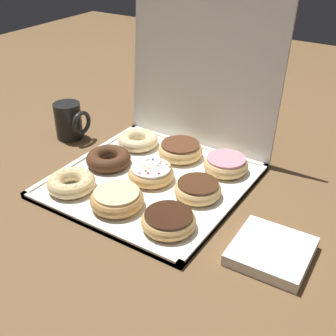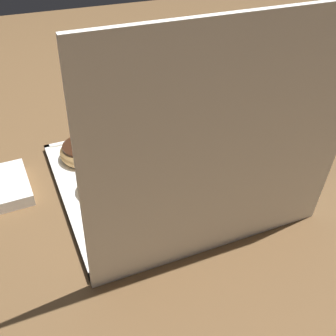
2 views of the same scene
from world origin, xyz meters
name	(u,v)px [view 2 (image 2 of 2)]	position (x,y,z in m)	size (l,w,h in m)	color
ground_plane	(163,179)	(0.00, 0.00, 0.00)	(3.00, 3.00, 0.00)	brown
donut_box	(163,177)	(0.00, 0.00, 0.01)	(0.43, 0.43, 0.01)	white
box_lid_open	(227,155)	(0.00, 0.24, 0.21)	(0.43, 0.41, 0.01)	white
cruller_donut_0	(192,127)	(-0.13, -0.13, 0.03)	(0.11, 0.11, 0.04)	#EACC8C
glazed_ring_donut_1	(143,138)	(0.00, -0.13, 0.03)	(0.12, 0.12, 0.04)	tan
chocolate_frosted_donut_2	(85,151)	(0.14, -0.13, 0.03)	(0.11, 0.11, 0.03)	tan
chocolate_cake_ring_donut_3	(219,155)	(-0.13, 0.00, 0.03)	(0.11, 0.11, 0.04)	#472816
sprinkle_donut_4	(164,169)	(0.00, 0.00, 0.03)	(0.11, 0.11, 0.04)	tan
chocolate_frosted_donut_5	(104,182)	(0.13, 0.00, 0.03)	(0.11, 0.11, 0.04)	#E5B770
cruller_donut_6	(248,186)	(-0.13, 0.13, 0.03)	(0.11, 0.11, 0.04)	beige
chocolate_frosted_donut_7	(189,206)	(0.00, 0.13, 0.03)	(0.12, 0.12, 0.04)	#E5B770
pink_frosted_donut_8	(123,224)	(0.13, 0.13, 0.03)	(0.11, 0.11, 0.04)	#E5B770
coffee_mug	(318,142)	(-0.34, 0.08, 0.05)	(0.10, 0.08, 0.10)	black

